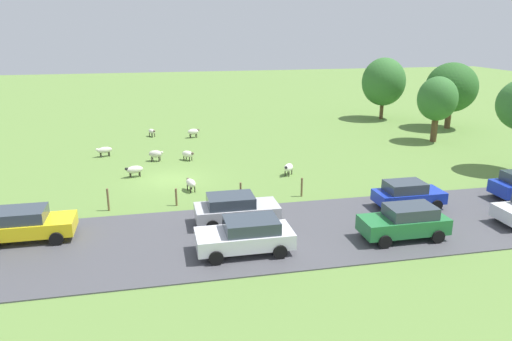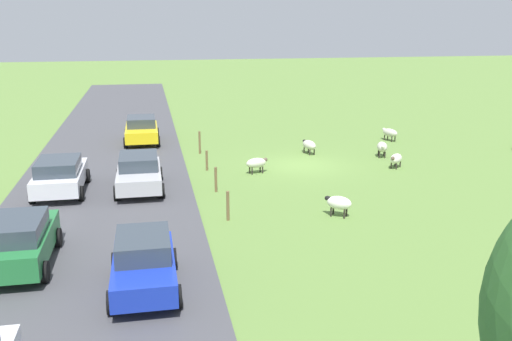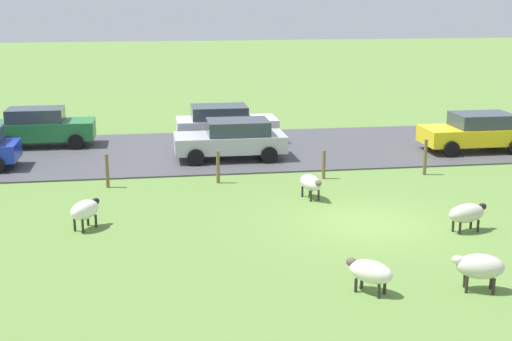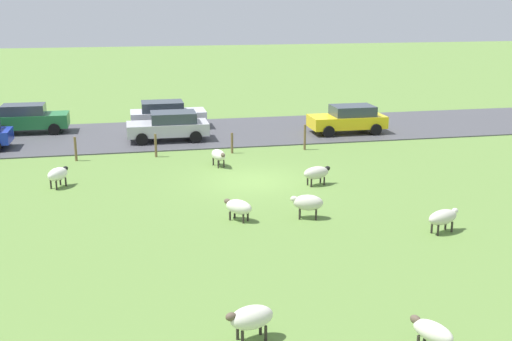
# 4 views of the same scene
# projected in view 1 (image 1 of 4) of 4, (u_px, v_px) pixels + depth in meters

# --- Properties ---
(ground_plane) EXTENTS (160.00, 160.00, 0.00)m
(ground_plane) POSITION_uv_depth(u_px,v_px,m) (172.00, 180.00, 32.48)
(ground_plane) COLOR olive
(road_strip) EXTENTS (8.00, 80.00, 0.06)m
(road_strip) POSITION_uv_depth(u_px,v_px,m) (182.00, 242.00, 23.07)
(road_strip) COLOR #47474C
(road_strip) RESTS_ON ground_plane
(sheep_0) EXTENTS (0.73, 1.18, 0.84)m
(sheep_0) POSITION_uv_depth(u_px,v_px,m) (193.00, 132.00, 44.45)
(sheep_0) COLOR silver
(sheep_0) RESTS_ON ground_plane
(sheep_1) EXTENTS (0.84, 1.20, 0.85)m
(sheep_1) POSITION_uv_depth(u_px,v_px,m) (156.00, 154.00, 36.72)
(sheep_1) COLOR beige
(sheep_1) RESTS_ON ground_plane
(sheep_2) EXTENTS (1.11, 1.01, 0.83)m
(sheep_2) POSITION_uv_depth(u_px,v_px,m) (288.00, 168.00, 33.25)
(sheep_2) COLOR white
(sheep_2) RESTS_ON ground_plane
(sheep_3) EXTENTS (1.09, 0.85, 0.72)m
(sheep_3) POSITION_uv_depth(u_px,v_px,m) (152.00, 131.00, 44.90)
(sheep_3) COLOR silver
(sheep_3) RESTS_ON ground_plane
(sheep_4) EXTENTS (0.81, 1.29, 0.79)m
(sheep_4) POSITION_uv_depth(u_px,v_px,m) (134.00, 170.00, 32.87)
(sheep_4) COLOR beige
(sheep_4) RESTS_ON ground_plane
(sheep_5) EXTENTS (1.07, 1.07, 0.75)m
(sheep_5) POSITION_uv_depth(u_px,v_px,m) (188.00, 154.00, 36.98)
(sheep_5) COLOR silver
(sheep_5) RESTS_ON ground_plane
(sheep_6) EXTENTS (0.86, 1.32, 0.78)m
(sheep_6) POSITION_uv_depth(u_px,v_px,m) (104.00, 150.00, 38.01)
(sheep_6) COLOR beige
(sheep_6) RESTS_ON ground_plane
(sheep_7) EXTENTS (1.21, 0.76, 0.78)m
(sheep_7) POSITION_uv_depth(u_px,v_px,m) (191.00, 183.00, 30.06)
(sheep_7) COLOR silver
(sheep_7) RESTS_ON ground_plane
(tree_0) EXTENTS (4.68, 4.68, 6.67)m
(tree_0) POSITION_uv_depth(u_px,v_px,m) (384.00, 82.00, 52.51)
(tree_0) COLOR brown
(tree_0) RESTS_ON ground_plane
(tree_1) EXTENTS (3.44, 3.44, 5.75)m
(tree_1) POSITION_uv_depth(u_px,v_px,m) (437.00, 99.00, 42.09)
(tree_1) COLOR brown
(tree_1) RESTS_ON ground_plane
(tree_3) EXTENTS (5.00, 5.00, 6.52)m
(tree_3) POSITION_uv_depth(u_px,v_px,m) (452.00, 88.00, 47.64)
(tree_3) COLOR brown
(tree_3) RESTS_ON ground_plane
(fence_post_0) EXTENTS (0.12, 0.12, 1.30)m
(fence_post_0) POSITION_uv_depth(u_px,v_px,m) (108.00, 200.00, 26.84)
(fence_post_0) COLOR brown
(fence_post_0) RESTS_ON ground_plane
(fence_post_1) EXTENTS (0.12, 0.12, 1.03)m
(fence_post_1) POSITION_uv_depth(u_px,v_px,m) (176.00, 197.00, 27.63)
(fence_post_1) COLOR brown
(fence_post_1) RESTS_ON ground_plane
(fence_post_2) EXTENTS (0.12, 0.12, 1.14)m
(fence_post_2) POSITION_uv_depth(u_px,v_px,m) (241.00, 192.00, 28.37)
(fence_post_2) COLOR brown
(fence_post_2) RESTS_ON ground_plane
(fence_post_3) EXTENTS (0.12, 0.12, 1.16)m
(fence_post_3) POSITION_uv_depth(u_px,v_px,m) (302.00, 187.00, 29.12)
(fence_post_3) COLOR brown
(fence_post_3) RESTS_ON ground_plane
(car_0) EXTENTS (2.17, 4.36, 1.57)m
(car_0) POSITION_uv_depth(u_px,v_px,m) (246.00, 235.00, 21.75)
(car_0) COLOR silver
(car_0) RESTS_ON road_strip
(car_1) EXTENTS (2.12, 4.31, 1.53)m
(car_1) POSITION_uv_depth(u_px,v_px,m) (235.00, 208.00, 24.96)
(car_1) COLOR #B7B7BC
(car_1) RESTS_ON road_strip
(car_2) EXTENTS (2.14, 4.25, 1.55)m
(car_2) POSITION_uv_depth(u_px,v_px,m) (26.00, 224.00, 23.02)
(car_2) COLOR yellow
(car_2) RESTS_ON road_strip
(car_4) EXTENTS (1.93, 3.84, 1.52)m
(car_4) POSITION_uv_depth(u_px,v_px,m) (408.00, 194.00, 27.13)
(car_4) COLOR #1933B2
(car_4) RESTS_ON road_strip
(car_6) EXTENTS (1.94, 4.17, 1.63)m
(car_6) POSITION_uv_depth(u_px,v_px,m) (405.00, 222.00, 23.18)
(car_6) COLOR #237238
(car_6) RESTS_ON road_strip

